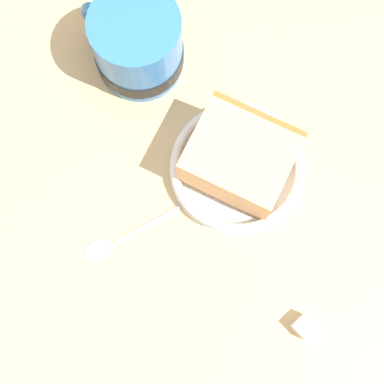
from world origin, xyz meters
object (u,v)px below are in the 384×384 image
(small_plate, at_px, (237,167))
(sugar_cube, at_px, (300,327))
(teaspoon, at_px, (111,241))
(cake_slice, at_px, (240,158))
(tea_mug, at_px, (137,45))

(small_plate, distance_m, sugar_cube, 0.17)
(teaspoon, distance_m, sugar_cube, 0.21)
(cake_slice, bearing_deg, small_plate, -43.55)
(teaspoon, bearing_deg, tea_mug, 155.39)
(sugar_cube, bearing_deg, tea_mug, -167.62)
(small_plate, distance_m, tea_mug, 0.16)
(small_plate, height_order, cake_slice, cake_slice)
(small_plate, xyz_separation_m, cake_slice, (-0.00, 0.00, 0.03))
(teaspoon, bearing_deg, cake_slice, 103.69)
(teaspoon, relative_size, sugar_cube, 6.24)
(small_plate, xyz_separation_m, teaspoon, (0.03, -0.15, -0.01))
(small_plate, bearing_deg, teaspoon, -76.87)
(cake_slice, distance_m, teaspoon, 0.16)
(tea_mug, relative_size, teaspoon, 0.96)
(cake_slice, xyz_separation_m, sugar_cube, (0.17, 0.01, -0.03))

